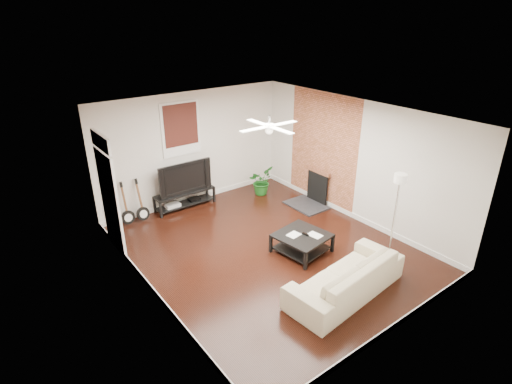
% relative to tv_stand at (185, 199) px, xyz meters
% --- Properties ---
extents(room, '(5.01, 6.01, 2.81)m').
position_rel_tv_stand_xyz_m(room, '(0.43, -2.78, 1.19)').
color(room, black).
rests_on(room, ground).
extents(brick_accent, '(0.02, 2.20, 2.80)m').
position_rel_tv_stand_xyz_m(brick_accent, '(2.92, -1.78, 1.19)').
color(brick_accent, '#9E5733').
rests_on(brick_accent, floor).
extents(fireplace, '(0.80, 1.10, 0.92)m').
position_rel_tv_stand_xyz_m(fireplace, '(2.63, -1.78, 0.25)').
color(fireplace, black).
rests_on(fireplace, floor).
extents(window_back, '(1.00, 0.06, 1.30)m').
position_rel_tv_stand_xyz_m(window_back, '(0.13, 0.19, 1.74)').
color(window_back, '#3B1610').
rests_on(window_back, wall_back).
extents(door_left, '(0.08, 1.00, 2.50)m').
position_rel_tv_stand_xyz_m(door_left, '(-2.03, -0.88, 1.04)').
color(door_left, white).
rests_on(door_left, wall_left).
extents(tv_stand, '(1.52, 0.41, 0.43)m').
position_rel_tv_stand_xyz_m(tv_stand, '(0.00, 0.00, 0.00)').
color(tv_stand, black).
rests_on(tv_stand, floor).
extents(tv, '(1.36, 0.18, 0.79)m').
position_rel_tv_stand_xyz_m(tv, '(0.00, 0.02, 0.61)').
color(tv, black).
rests_on(tv, tv_stand).
extents(coffee_table, '(1.08, 1.08, 0.40)m').
position_rel_tv_stand_xyz_m(coffee_table, '(0.92, -3.28, -0.01)').
color(coffee_table, black).
rests_on(coffee_table, floor).
extents(sofa, '(2.39, 1.12, 0.68)m').
position_rel_tv_stand_xyz_m(sofa, '(0.62, -4.70, 0.12)').
color(sofa, '#BFAF8F').
rests_on(sofa, floor).
extents(floor_lamp, '(0.34, 0.34, 1.89)m').
position_rel_tv_stand_xyz_m(floor_lamp, '(1.97, -4.60, 0.73)').
color(floor_lamp, silver).
rests_on(floor_lamp, floor).
extents(potted_plant, '(0.86, 0.84, 0.73)m').
position_rel_tv_stand_xyz_m(potted_plant, '(2.02, -0.48, 0.15)').
color(potted_plant, '#1B611D').
rests_on(potted_plant, floor).
extents(guitar_left, '(0.32, 0.22, 1.02)m').
position_rel_tv_stand_xyz_m(guitar_left, '(-1.48, -0.03, 0.30)').
color(guitar_left, black).
rests_on(guitar_left, floor).
extents(guitar_right, '(0.34, 0.25, 1.02)m').
position_rel_tv_stand_xyz_m(guitar_right, '(-1.13, -0.06, 0.30)').
color(guitar_right, black).
rests_on(guitar_right, floor).
extents(ceiling_fan, '(1.24, 1.24, 0.32)m').
position_rel_tv_stand_xyz_m(ceiling_fan, '(0.43, -2.78, 2.39)').
color(ceiling_fan, white).
rests_on(ceiling_fan, ceiling).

